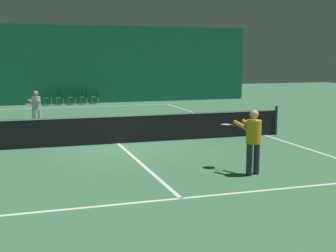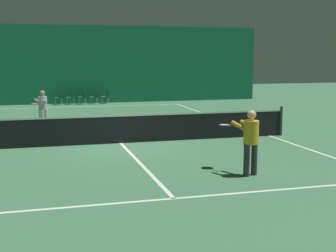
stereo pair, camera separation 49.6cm
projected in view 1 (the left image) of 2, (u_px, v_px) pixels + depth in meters
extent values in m
plane|color=#3D704C|center=(118.00, 144.00, 15.59)|extent=(60.00, 60.00, 0.00)
cube|color=#196B4C|center=(71.00, 65.00, 28.46)|extent=(23.00, 0.12, 4.77)
cube|color=white|center=(76.00, 107.00, 26.81)|extent=(11.00, 0.10, 0.00)
cube|color=white|center=(90.00, 119.00, 21.63)|extent=(8.25, 0.10, 0.00)
cube|color=white|center=(181.00, 198.00, 9.56)|extent=(8.25, 0.10, 0.00)
cube|color=white|center=(265.00, 135.00, 17.24)|extent=(0.10, 23.80, 0.00)
cube|color=white|center=(118.00, 143.00, 15.59)|extent=(0.10, 12.80, 0.00)
cube|color=black|center=(118.00, 129.00, 15.52)|extent=(11.90, 0.02, 0.95)
cube|color=white|center=(118.00, 116.00, 15.46)|extent=(11.90, 0.02, 0.05)
cylinder|color=#333338|center=(276.00, 120.00, 17.29)|extent=(0.10, 0.10, 1.07)
cylinder|color=#2D2D38|center=(249.00, 160.00, 11.34)|extent=(0.19, 0.19, 0.79)
cylinder|color=#2D2D38|center=(257.00, 158.00, 11.49)|extent=(0.19, 0.19, 0.79)
cylinder|color=gold|center=(254.00, 132.00, 11.32)|extent=(0.46, 0.46, 0.57)
sphere|color=#DBAD89|center=(254.00, 114.00, 11.25)|extent=(0.22, 0.22, 0.22)
cylinder|color=gold|center=(242.00, 126.00, 11.42)|extent=(0.26, 0.54, 0.23)
cylinder|color=gold|center=(250.00, 125.00, 11.59)|extent=(0.26, 0.54, 0.23)
cylinder|color=black|center=(234.00, 126.00, 11.84)|extent=(0.12, 0.30, 0.03)
torus|color=black|center=(226.00, 125.00, 12.09)|extent=(0.42, 0.42, 0.03)
cylinder|color=silver|center=(226.00, 125.00, 12.09)|extent=(0.35, 0.35, 0.00)
cylinder|color=beige|center=(40.00, 119.00, 18.86)|extent=(0.18, 0.18, 0.74)
cylinder|color=beige|center=(34.00, 119.00, 18.86)|extent=(0.18, 0.18, 0.74)
cylinder|color=#B7B7BC|center=(36.00, 103.00, 18.76)|extent=(0.44, 0.44, 0.54)
sphere|color=tan|center=(36.00, 93.00, 18.71)|extent=(0.21, 0.21, 0.21)
cylinder|color=#B7B7BC|center=(38.00, 101.00, 18.50)|extent=(0.25, 0.51, 0.22)
cylinder|color=#B7B7BC|center=(31.00, 101.00, 18.51)|extent=(0.25, 0.51, 0.22)
cylinder|color=black|center=(31.00, 104.00, 18.12)|extent=(0.12, 0.30, 0.03)
torus|color=red|center=(29.00, 104.00, 17.82)|extent=(0.42, 0.42, 0.03)
cylinder|color=silver|center=(29.00, 104.00, 17.82)|extent=(0.35, 0.35, 0.00)
cylinder|color=#99999E|center=(45.00, 102.00, 27.94)|extent=(0.03, 0.03, 0.39)
cylinder|color=#99999E|center=(45.00, 102.00, 27.58)|extent=(0.03, 0.03, 0.39)
cylinder|color=#99999E|center=(51.00, 102.00, 28.06)|extent=(0.03, 0.03, 0.39)
cylinder|color=#99999E|center=(52.00, 102.00, 27.70)|extent=(0.03, 0.03, 0.39)
cube|color=#196B38|center=(48.00, 98.00, 27.79)|extent=(0.44, 0.44, 0.05)
cube|color=#196B38|center=(51.00, 94.00, 27.81)|extent=(0.04, 0.44, 0.40)
cylinder|color=#99999E|center=(57.00, 101.00, 28.15)|extent=(0.03, 0.03, 0.39)
cylinder|color=#99999E|center=(57.00, 102.00, 27.79)|extent=(0.03, 0.03, 0.39)
cylinder|color=#99999E|center=(63.00, 101.00, 28.26)|extent=(0.03, 0.03, 0.39)
cylinder|color=#99999E|center=(64.00, 102.00, 27.91)|extent=(0.03, 0.03, 0.39)
cube|color=#196B38|center=(60.00, 98.00, 28.00)|extent=(0.44, 0.44, 0.05)
cube|color=#196B38|center=(63.00, 94.00, 28.02)|extent=(0.04, 0.44, 0.40)
cylinder|color=#99999E|center=(68.00, 101.00, 28.36)|extent=(0.03, 0.03, 0.39)
cylinder|color=#99999E|center=(69.00, 102.00, 28.00)|extent=(0.03, 0.03, 0.39)
cylinder|color=#99999E|center=(75.00, 101.00, 28.47)|extent=(0.03, 0.03, 0.39)
cylinder|color=#99999E|center=(76.00, 101.00, 28.12)|extent=(0.03, 0.03, 0.39)
cube|color=#196B38|center=(72.00, 98.00, 28.21)|extent=(0.44, 0.44, 0.05)
cube|color=#196B38|center=(75.00, 94.00, 28.23)|extent=(0.04, 0.44, 0.40)
cylinder|color=#99999E|center=(80.00, 101.00, 28.57)|extent=(0.03, 0.03, 0.39)
cylinder|color=#99999E|center=(81.00, 101.00, 28.21)|extent=(0.03, 0.03, 0.39)
cylinder|color=#99999E|center=(86.00, 101.00, 28.68)|extent=(0.03, 0.03, 0.39)
cylinder|color=#99999E|center=(87.00, 101.00, 28.32)|extent=(0.03, 0.03, 0.39)
cube|color=#196B38|center=(84.00, 97.00, 28.41)|extent=(0.44, 0.44, 0.05)
cube|color=#196B38|center=(87.00, 94.00, 28.44)|extent=(0.04, 0.44, 0.40)
cylinder|color=#99999E|center=(92.00, 100.00, 28.78)|extent=(0.03, 0.03, 0.39)
cylinder|color=#99999E|center=(92.00, 101.00, 28.42)|extent=(0.03, 0.03, 0.39)
cylinder|color=#99999E|center=(98.00, 100.00, 28.89)|extent=(0.03, 0.03, 0.39)
cylinder|color=#99999E|center=(99.00, 101.00, 28.53)|extent=(0.03, 0.03, 0.39)
cube|color=#196B38|center=(95.00, 97.00, 28.62)|extent=(0.44, 0.44, 0.05)
cube|color=#196B38|center=(98.00, 93.00, 28.65)|extent=(0.04, 0.44, 0.40)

